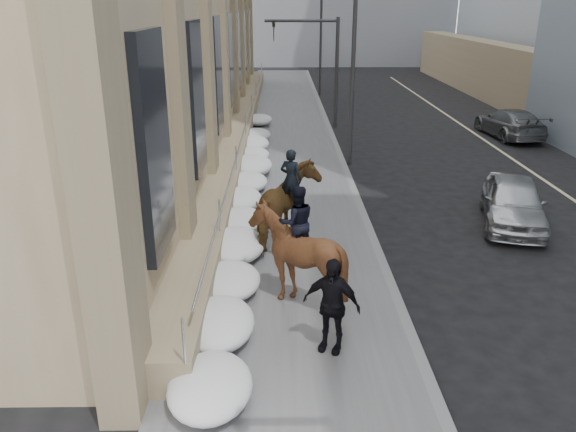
% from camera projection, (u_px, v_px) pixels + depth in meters
% --- Properties ---
extents(ground, '(140.00, 140.00, 0.00)m').
position_uv_depth(ground, '(288.00, 342.00, 11.86)').
color(ground, black).
rests_on(ground, ground).
extents(sidewalk, '(5.00, 80.00, 0.12)m').
position_uv_depth(sidewalk, '(285.00, 191.00, 21.18)').
color(sidewalk, '#4E4D50').
rests_on(sidewalk, ground).
extents(curb, '(0.24, 80.00, 0.12)m').
position_uv_depth(curb, '(354.00, 191.00, 21.21)').
color(curb, slate).
rests_on(curb, ground).
extents(lane_line, '(0.15, 70.00, 0.01)m').
position_uv_depth(lane_line, '(560.00, 191.00, 21.33)').
color(lane_line, '#BFB78C').
rests_on(lane_line, ground).
extents(streetlight_mid, '(1.71, 0.24, 8.00)m').
position_uv_depth(streetlight_mid, '(350.00, 57.00, 23.35)').
color(streetlight_mid, '#2D2D30').
rests_on(streetlight_mid, ground).
extents(streetlight_far, '(1.71, 0.24, 8.00)m').
position_uv_depth(streetlight_far, '(319.00, 33.00, 42.04)').
color(streetlight_far, '#2D2D30').
rests_on(streetlight_far, ground).
extents(traffic_signal, '(4.10, 0.22, 6.00)m').
position_uv_depth(traffic_signal, '(320.00, 55.00, 31.02)').
color(traffic_signal, '#2D2D30').
rests_on(traffic_signal, ground).
extents(snow_bank, '(1.70, 18.10, 0.76)m').
position_uv_depth(snow_bank, '(244.00, 197.00, 19.25)').
color(snow_bank, silver).
rests_on(snow_bank, sidewalk).
extents(mounted_horse_left, '(2.16, 3.00, 2.81)m').
position_uv_depth(mounted_horse_left, '(287.00, 206.00, 15.92)').
color(mounted_horse_left, '#422C13').
rests_on(mounted_horse_left, sidewalk).
extents(mounted_horse_right, '(2.30, 2.47, 2.82)m').
position_uv_depth(mounted_horse_right, '(297.00, 253.00, 12.79)').
color(mounted_horse_right, '#3C2111').
rests_on(mounted_horse_right, sidewalk).
extents(pedestrian, '(1.27, 0.91, 2.01)m').
position_uv_depth(pedestrian, '(331.00, 305.00, 11.07)').
color(pedestrian, black).
rests_on(pedestrian, sidewalk).
extents(car_silver, '(2.98, 4.82, 1.53)m').
position_uv_depth(car_silver, '(513.00, 202.00, 17.91)').
color(car_silver, '#ADB1B5').
rests_on(car_silver, ground).
extents(car_grey, '(2.49, 5.34, 1.51)m').
position_uv_depth(car_grey, '(510.00, 123.00, 29.70)').
color(car_grey, '#595D61').
rests_on(car_grey, ground).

